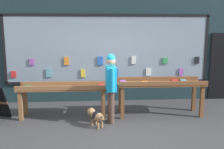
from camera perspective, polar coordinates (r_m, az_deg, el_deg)
The scene contains 6 objects.
ground_plane at distance 5.72m, azimuth 0.71°, elevation -12.31°, with size 40.00×40.00×0.00m, color #38383A.
shopfront_facade at distance 7.70m, azimuth -0.43°, elevation 5.75°, with size 8.28×0.29×3.21m.
display_table_left at distance 6.40m, azimuth -11.11°, elevation -3.67°, with size 2.22×0.61×0.86m.
display_table_right at distance 6.56m, azimuth 10.96°, elevation -2.66°, with size 2.22×0.73×0.94m.
person_browsing at distance 5.83m, azimuth -0.25°, elevation -2.01°, with size 0.24×0.65×1.65m.
small_dog at distance 5.78m, azimuth -3.68°, elevation -9.36°, with size 0.43×0.53×0.39m.
Camera 1 is at (-0.45, -5.27, 2.17)m, focal length 40.00 mm.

